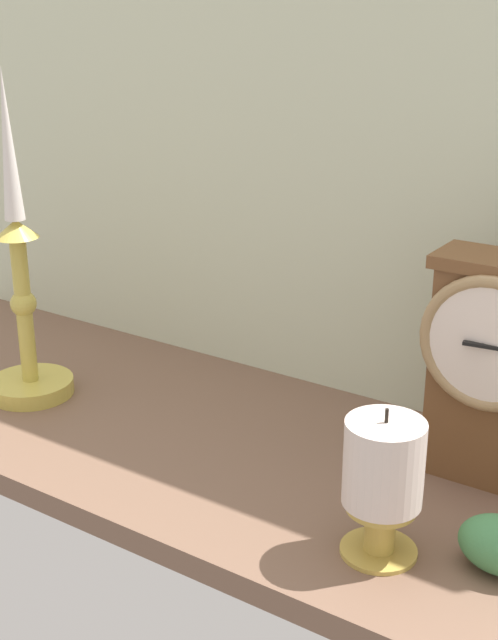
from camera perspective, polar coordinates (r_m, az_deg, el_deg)
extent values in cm
cube|color=brown|center=(95.89, -4.57, -7.47)|extent=(100.00, 36.00, 2.40)
cube|color=beige|center=(100.44, 1.60, 14.11)|extent=(120.00, 2.00, 65.00)
cube|color=brown|center=(84.20, 15.84, -3.63)|extent=(11.29, 5.90, 20.72)
torus|color=#A38156|center=(79.56, 15.36, -1.57)|extent=(12.78, 1.16, 12.78)
cylinder|color=#F1E0D2|center=(79.48, 15.34, -1.60)|extent=(10.69, 0.40, 10.69)
cube|color=black|center=(79.21, 15.26, -1.67)|extent=(4.11, 1.18, 0.30)
cylinder|color=gold|center=(104.76, -14.07, -4.25)|extent=(9.77, 9.77, 1.80)
cylinder|color=gold|center=(101.28, -14.53, 0.60)|extent=(1.86, 1.86, 17.04)
sphere|color=gold|center=(101.01, -14.57, 1.05)|extent=(2.97, 2.97, 2.97)
cone|color=gold|center=(98.56, -15.02, 5.81)|extent=(4.86, 4.86, 2.00)
cone|color=white|center=(96.77, -15.52, 11.03)|extent=(2.22, 2.22, 16.22)
cylinder|color=gold|center=(74.73, 8.56, -13.42)|extent=(2.59, 2.59, 4.49)
cylinder|color=gold|center=(75.77, 8.49, -14.58)|extent=(6.49, 6.49, 0.80)
cylinder|color=gold|center=(73.51, 8.65, -11.96)|extent=(5.84, 5.84, 0.60)
cylinder|color=beige|center=(71.44, 8.83, -9.24)|extent=(6.58, 6.58, 7.24)
cylinder|color=black|center=(69.47, 9.01, -6.21)|extent=(0.30, 0.30, 1.20)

